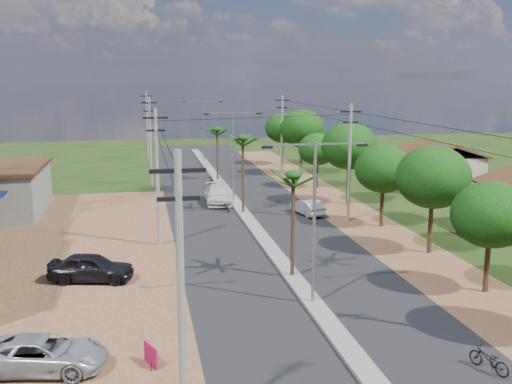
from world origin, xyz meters
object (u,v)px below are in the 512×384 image
(car_parked_silver, at_px, (43,355))
(roadside_sign, at_px, (151,356))
(car_silver_mid, at_px, (307,207))
(car_parked_dark, at_px, (91,268))
(car_white_far, at_px, (218,195))
(moto_rider_east, at_px, (489,360))

(car_parked_silver, bearing_deg, roadside_sign, -84.82)
(car_silver_mid, bearing_deg, car_parked_silver, 40.63)
(car_parked_dark, bearing_deg, car_parked_silver, -173.24)
(car_white_far, xyz_separation_m, roadside_sign, (-6.41, -29.24, -0.33))
(car_parked_dark, relative_size, moto_rider_east, 2.59)
(car_white_far, distance_m, roadside_sign, 29.93)
(car_parked_silver, height_order, car_parked_dark, car_parked_dark)
(car_silver_mid, height_order, moto_rider_east, car_silver_mid)
(car_parked_silver, height_order, moto_rider_east, car_parked_silver)
(car_parked_dark, bearing_deg, moto_rider_east, -118.14)
(roadside_sign, bearing_deg, car_silver_mid, 37.10)
(car_white_far, xyz_separation_m, car_parked_silver, (-10.40, -28.87, -0.10))
(car_silver_mid, xyz_separation_m, moto_rider_east, (-0.38, -26.43, -0.18))
(car_parked_silver, distance_m, roadside_sign, 4.02)
(car_parked_dark, xyz_separation_m, roadside_sign, (2.96, -10.46, -0.34))
(car_parked_silver, height_order, roadside_sign, car_parked_silver)
(car_white_far, bearing_deg, moto_rider_east, -76.42)
(car_white_far, relative_size, car_parked_dark, 1.17)
(car_silver_mid, relative_size, car_parked_silver, 0.81)
(car_silver_mid, distance_m, car_parked_silver, 28.69)
(car_parked_dark, height_order, roadside_sign, car_parked_dark)
(car_silver_mid, bearing_deg, car_parked_dark, 26.25)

